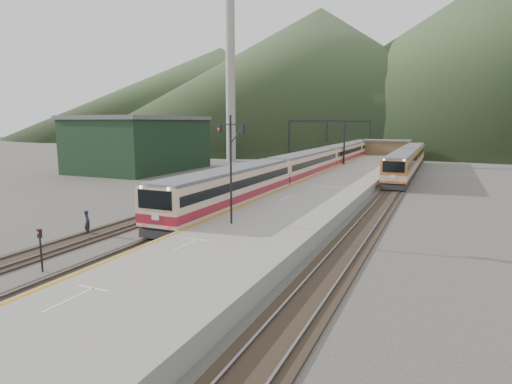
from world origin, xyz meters
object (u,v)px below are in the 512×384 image
at_px(main_train, 326,159).
at_px(signal_mast, 231,158).
at_px(second_train, 408,160).
at_px(worker, 87,223).

relative_size(main_train, signal_mast, 12.01).
height_order(main_train, second_train, main_train).
height_order(second_train, signal_mast, signal_mast).
distance_m(second_train, signal_mast, 44.14).
xyz_separation_m(main_train, second_train, (11.50, 3.81, -0.15)).
bearing_deg(signal_mast, second_train, 79.94).
height_order(signal_mast, worker, signal_mast).
height_order(main_train, worker, main_train).
bearing_deg(signal_mast, worker, -160.96).
relative_size(second_train, signal_mast, 5.49).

